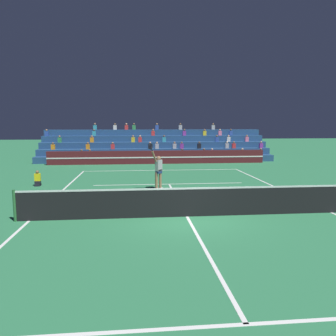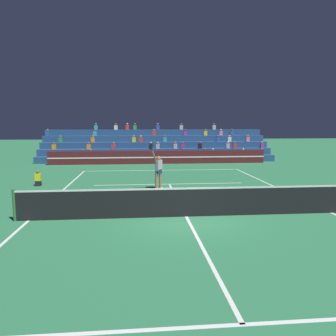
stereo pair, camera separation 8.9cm
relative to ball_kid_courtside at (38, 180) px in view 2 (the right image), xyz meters
The scene contains 8 objects.
ground_plane 9.69m from the ball_kid_courtside, 42.93° to the right, with size 120.00×120.00×0.00m, color #2D7A4C.
court_lines 9.69m from the ball_kid_courtside, 42.93° to the right, with size 11.10×23.90×0.01m.
tennis_net 9.68m from the ball_kid_courtside, 42.93° to the right, with size 12.00×0.10×1.10m.
sponsor_banner_wall 11.59m from the ball_kid_courtside, 52.28° to the left, with size 18.00×0.26×1.10m.
bleacher_stand 14.80m from the ball_kid_courtside, 61.31° to the left, with size 20.76×4.75×3.38m.
ball_kid_courtside is the anchor object (origin of this frame).
tennis_player 6.63m from the ball_kid_courtside, 14.40° to the right, with size 0.81×0.88×2.44m.
tennis_ball 7.66m from the ball_kid_courtside, 41.10° to the right, with size 0.07×0.07×0.07m, color #C6DB33.
Camera 2 is at (-1.70, -11.34, 3.32)m, focal length 35.00 mm.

